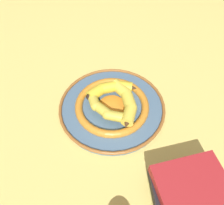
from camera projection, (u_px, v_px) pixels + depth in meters
name	position (u px, v px, depth m)	size (l,w,h in m)	color
ground_plane	(103.00, 117.00, 0.74)	(2.80, 2.80, 0.00)	#E5CC6B
decorative_bowl	(112.00, 106.00, 0.75)	(0.36, 0.36, 0.03)	slate
banana_a	(126.00, 102.00, 0.71)	(0.07, 0.20, 0.04)	yellow
banana_b	(111.00, 89.00, 0.75)	(0.18, 0.07, 0.04)	yellow
banana_c	(102.00, 108.00, 0.70)	(0.11, 0.14, 0.03)	gold
book_stack	(191.00, 191.00, 0.55)	(0.20, 0.16, 0.08)	#4C754C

